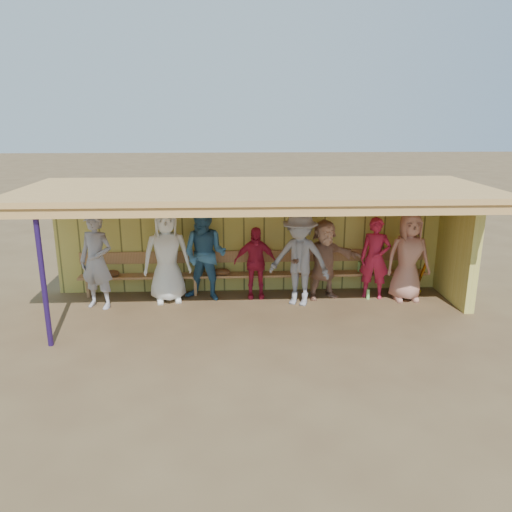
{
  "coord_description": "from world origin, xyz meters",
  "views": [
    {
      "loc": [
        -0.46,
        -9.36,
        3.79
      ],
      "look_at": [
        0.0,
        0.35,
        1.05
      ],
      "focal_mm": 35.0,
      "sensor_mm": 36.0,
      "label": 1
    }
  ],
  "objects_px": {
    "player_b": "(167,255)",
    "bench": "(254,269)",
    "player_a": "(97,261)",
    "player_f": "(324,259)",
    "player_h": "(408,257)",
    "player_c": "(205,255)",
    "player_e": "(300,259)",
    "player_g": "(375,258)",
    "player_d": "(255,263)"
  },
  "relations": [
    {
      "from": "player_b",
      "to": "bench",
      "type": "bearing_deg",
      "value": 2.97
    },
    {
      "from": "player_a",
      "to": "player_f",
      "type": "distance_m",
      "value": 4.67
    },
    {
      "from": "player_h",
      "to": "player_c",
      "type": "bearing_deg",
      "value": 175.79
    },
    {
      "from": "player_a",
      "to": "player_e",
      "type": "bearing_deg",
      "value": 19.46
    },
    {
      "from": "player_e",
      "to": "bench",
      "type": "height_order",
      "value": "player_e"
    },
    {
      "from": "player_g",
      "to": "player_d",
      "type": "bearing_deg",
      "value": -163.99
    },
    {
      "from": "player_d",
      "to": "player_f",
      "type": "relative_size",
      "value": 0.91
    },
    {
      "from": "player_b",
      "to": "player_h",
      "type": "xyz_separation_m",
      "value": [
        5.04,
        -0.16,
        -0.06
      ]
    },
    {
      "from": "player_f",
      "to": "player_g",
      "type": "relative_size",
      "value": 0.98
    },
    {
      "from": "player_a",
      "to": "player_f",
      "type": "bearing_deg",
      "value": 23.66
    },
    {
      "from": "player_b",
      "to": "player_g",
      "type": "bearing_deg",
      "value": -10.26
    },
    {
      "from": "player_a",
      "to": "player_d",
      "type": "height_order",
      "value": "player_a"
    },
    {
      "from": "bench",
      "to": "player_h",
      "type": "bearing_deg",
      "value": -10.64
    },
    {
      "from": "player_a",
      "to": "player_e",
      "type": "height_order",
      "value": "player_a"
    },
    {
      "from": "player_c",
      "to": "bench",
      "type": "distance_m",
      "value": 1.21
    },
    {
      "from": "player_a",
      "to": "player_h",
      "type": "height_order",
      "value": "player_a"
    },
    {
      "from": "player_h",
      "to": "bench",
      "type": "height_order",
      "value": "player_h"
    },
    {
      "from": "player_a",
      "to": "player_g",
      "type": "relative_size",
      "value": 1.12
    },
    {
      "from": "player_d",
      "to": "player_b",
      "type": "bearing_deg",
      "value": -176.61
    },
    {
      "from": "player_b",
      "to": "bench",
      "type": "distance_m",
      "value": 1.95
    },
    {
      "from": "player_c",
      "to": "player_h",
      "type": "height_order",
      "value": "player_c"
    },
    {
      "from": "player_a",
      "to": "player_e",
      "type": "distance_m",
      "value": 4.09
    },
    {
      "from": "player_b",
      "to": "player_e",
      "type": "relative_size",
      "value": 1.02
    },
    {
      "from": "player_b",
      "to": "player_h",
      "type": "bearing_deg",
      "value": -12.26
    },
    {
      "from": "player_c",
      "to": "player_f",
      "type": "distance_m",
      "value": 2.51
    },
    {
      "from": "player_a",
      "to": "player_f",
      "type": "relative_size",
      "value": 1.14
    },
    {
      "from": "player_b",
      "to": "bench",
      "type": "relative_size",
      "value": 0.26
    },
    {
      "from": "player_f",
      "to": "player_b",
      "type": "bearing_deg",
      "value": 165.34
    },
    {
      "from": "player_b",
      "to": "bench",
      "type": "xyz_separation_m",
      "value": [
        1.84,
        0.44,
        -0.47
      ]
    },
    {
      "from": "player_c",
      "to": "bench",
      "type": "xyz_separation_m",
      "value": [
        1.05,
        0.38,
        -0.46
      ]
    },
    {
      "from": "player_f",
      "to": "player_e",
      "type": "bearing_deg",
      "value": -164.12
    },
    {
      "from": "player_d",
      "to": "player_e",
      "type": "height_order",
      "value": "player_e"
    },
    {
      "from": "player_a",
      "to": "player_g",
      "type": "distance_m",
      "value": 5.76
    },
    {
      "from": "player_a",
      "to": "bench",
      "type": "relative_size",
      "value": 0.26
    },
    {
      "from": "player_b",
      "to": "player_d",
      "type": "distance_m",
      "value": 1.86
    },
    {
      "from": "player_b",
      "to": "player_g",
      "type": "height_order",
      "value": "player_b"
    },
    {
      "from": "player_c",
      "to": "player_b",
      "type": "bearing_deg",
      "value": -157.4
    },
    {
      "from": "player_a",
      "to": "player_g",
      "type": "bearing_deg",
      "value": 22.79
    },
    {
      "from": "player_f",
      "to": "player_a",
      "type": "bearing_deg",
      "value": 169.04
    },
    {
      "from": "player_e",
      "to": "player_h",
      "type": "xyz_separation_m",
      "value": [
        2.31,
        0.16,
        -0.04
      ]
    },
    {
      "from": "player_a",
      "to": "player_h",
      "type": "relative_size",
      "value": 1.05
    },
    {
      "from": "player_c",
      "to": "player_f",
      "type": "relative_size",
      "value": 1.15
    },
    {
      "from": "player_a",
      "to": "player_b",
      "type": "xyz_separation_m",
      "value": [
        1.36,
        0.31,
        0.02
      ]
    },
    {
      "from": "player_b",
      "to": "player_e",
      "type": "xyz_separation_m",
      "value": [
        2.73,
        -0.32,
        -0.02
      ]
    },
    {
      "from": "player_c",
      "to": "player_g",
      "type": "xyz_separation_m",
      "value": [
        3.6,
        -0.04,
        -0.11
      ]
    },
    {
      "from": "player_f",
      "to": "bench",
      "type": "bearing_deg",
      "value": 149.06
    },
    {
      "from": "player_f",
      "to": "bench",
      "type": "xyz_separation_m",
      "value": [
        -1.46,
        0.42,
        -0.33
      ]
    },
    {
      "from": "player_a",
      "to": "player_e",
      "type": "xyz_separation_m",
      "value": [
        4.09,
        -0.01,
        -0.0
      ]
    },
    {
      "from": "player_b",
      "to": "player_h",
      "type": "distance_m",
      "value": 5.04
    },
    {
      "from": "player_f",
      "to": "player_h",
      "type": "bearing_deg",
      "value": -21.07
    }
  ]
}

